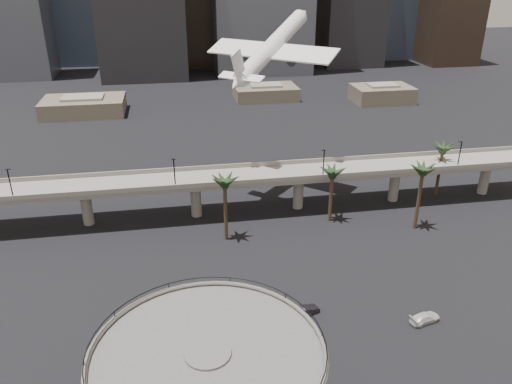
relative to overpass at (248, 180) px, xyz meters
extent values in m
torus|color=#504E4B|center=(-13.00, -59.00, 4.91)|extent=(22.20, 22.20, 0.50)
torus|color=black|center=(-13.00, -59.00, 5.71)|extent=(21.80, 21.80, 0.10)
cylinder|color=#504E4B|center=(-13.00, -59.00, 8.44)|extent=(22.00, 22.00, 0.45)
torus|color=#504E4B|center=(-13.00, -59.00, 8.91)|extent=(22.20, 22.20, 0.50)
torus|color=black|center=(-13.00, -59.00, 9.71)|extent=(21.80, 21.80, 0.10)
cube|color=slate|center=(0.00, 0.00, 0.66)|extent=(130.00, 9.00, 0.90)
cube|color=slate|center=(0.00, -4.50, 1.56)|extent=(130.00, 0.30, 1.00)
cube|color=slate|center=(0.00, 4.50, 1.56)|extent=(130.00, 0.30, 1.00)
cylinder|color=slate|center=(-33.00, 0.00, -3.54)|extent=(2.20, 2.20, 8.00)
cylinder|color=slate|center=(-11.00, 0.00, -3.54)|extent=(2.20, 2.20, 8.00)
cylinder|color=slate|center=(11.00, 0.00, -3.54)|extent=(2.20, 2.20, 8.00)
cylinder|color=slate|center=(33.00, 0.00, -3.54)|extent=(2.20, 2.20, 8.00)
cylinder|color=slate|center=(55.00, 0.00, -3.54)|extent=(2.20, 2.20, 8.00)
cylinder|color=black|center=(-45.00, -4.00, 4.16)|extent=(0.24, 0.24, 6.00)
cylinder|color=black|center=(-15.00, -4.00, 4.16)|extent=(0.24, 0.24, 6.00)
cylinder|color=black|center=(15.00, -4.00, 4.16)|extent=(0.24, 0.24, 6.00)
cylinder|color=black|center=(45.00, -4.00, 4.16)|extent=(0.24, 0.24, 6.00)
cylinder|color=#49311F|center=(-6.00, -11.00, -1.26)|extent=(0.70, 0.70, 12.15)
ellipsoid|color=#1B3116|center=(-6.00, -11.00, 5.21)|extent=(4.40, 4.40, 2.00)
cylinder|color=#49311F|center=(16.00, -7.00, -1.94)|extent=(0.70, 0.70, 10.80)
ellipsoid|color=#1B3116|center=(16.00, -7.00, 3.86)|extent=(4.40, 4.40, 2.00)
cylinder|color=#49311F|center=(32.00, -13.00, -1.04)|extent=(0.70, 0.70, 12.60)
ellipsoid|color=#1B3116|center=(32.00, -13.00, 5.66)|extent=(4.40, 4.40, 2.00)
cylinder|color=#49311F|center=(44.00, 1.00, -1.71)|extent=(0.70, 0.70, 11.25)
ellipsoid|color=#1B3116|center=(44.00, 1.00, 4.31)|extent=(4.40, 4.40, 2.00)
cube|color=brown|center=(-45.00, 85.00, -4.59)|extent=(28.00, 18.00, 5.50)
cube|color=slate|center=(-45.00, 85.00, -1.44)|extent=(14.00, 9.00, 0.80)
cube|color=brown|center=(22.00, 95.00, -4.84)|extent=(24.00, 16.00, 5.00)
cube|color=slate|center=(22.00, 95.00, -1.94)|extent=(12.00, 8.00, 0.80)
cube|color=brown|center=(65.00, 83.00, -4.34)|extent=(22.00, 15.00, 6.00)
cube|color=slate|center=(65.00, 83.00, -0.94)|extent=(11.00, 7.50, 0.80)
cube|color=#354153|center=(-55.00, 190.00, 17.73)|extent=(30.00, 30.00, 50.14)
cube|color=gray|center=(55.00, 185.00, 14.60)|extent=(24.00, 24.00, 43.88)
cube|color=black|center=(130.00, 155.00, 22.96)|extent=(26.00, 26.00, 60.59)
cube|color=gray|center=(18.00, 205.00, 12.51)|extent=(22.00, 22.00, 39.70)
cylinder|color=white|center=(7.97, 15.04, 24.82)|extent=(20.62, 22.99, 13.31)
cone|color=white|center=(17.42, 25.93, 30.33)|extent=(5.68, 5.78, 4.59)
cone|color=white|center=(-1.48, 4.14, 19.31)|extent=(5.29, 5.41, 4.22)
cube|color=white|center=(7.50, 14.49, 23.90)|extent=(26.61, 24.24, 2.64)
cube|color=white|center=(-0.36, 5.44, 20.39)|extent=(9.04, 8.28, 1.09)
cube|color=white|center=(-1.01, 4.69, 22.99)|extent=(3.50, 3.95, 6.25)
cylinder|color=#242529|center=(3.99, 18.81, 22.78)|extent=(4.53, 4.79, 3.35)
cylinder|color=#242529|center=(12.27, 11.63, 22.78)|extent=(4.53, 4.79, 3.35)
imported|color=maroon|center=(-5.07, -34.10, -6.54)|extent=(5.04, 2.99, 1.61)
imported|color=black|center=(3.22, -35.75, -6.61)|extent=(4.67, 3.04, 1.45)
imported|color=silver|center=(20.28, -40.36, -6.63)|extent=(5.26, 3.14, 1.43)
camera|label=1|loc=(-14.66, -94.60, 41.43)|focal=35.00mm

